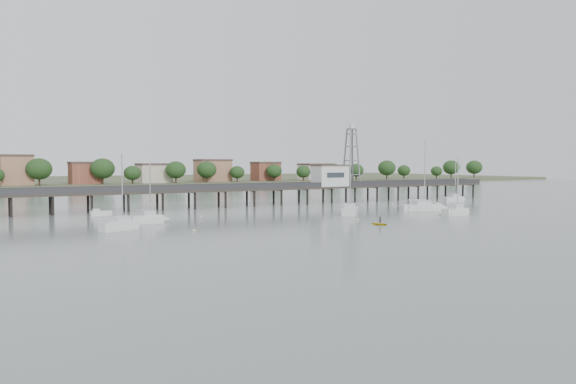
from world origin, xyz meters
The scene contains 15 objects.
ground_plane centered at (0.00, 0.00, 0.00)m, with size 500.00×500.00×0.00m, color slate.
pier centered at (0.00, 60.00, 3.79)m, with size 150.00×5.00×5.50m.
pier_building centered at (25.00, 60.00, 6.67)m, with size 8.40×5.40×5.30m.
lattice_tower centered at (31.50, 60.00, 11.10)m, with size 3.20×3.20×15.50m.
sailboat_a centered at (-31.92, 29.28, 0.65)m, with size 7.13×4.69×11.55m.
sailboat_c centered at (11.65, 33.33, 0.64)m, with size 7.77×8.28×14.49m.
sailboat_d centered at (30.09, 31.23, 0.63)m, with size 9.75×5.41×15.36m.
sailboat_b centered at (-25.99, 35.82, 0.66)m, with size 6.19×2.44×10.19m.
sailboat_e centered at (54.23, 46.55, 0.65)m, with size 6.64×2.20×11.01m.
sailboat_f centered at (27.77, 21.03, 0.65)m, with size 7.04×2.77×11.47m.
white_tender centered at (-30.80, 52.99, 0.45)m, with size 3.77×1.61×1.46m.
yellow_dinghy centered at (4.06, 15.24, 0.00)m, with size 1.87×0.54×2.61m, color yellow.
dinghy_occupant centered at (4.06, 15.24, 0.00)m, with size 0.41×1.11×0.27m, color black.
mooring_buoys centered at (5.79, 31.66, 0.08)m, with size 76.26×25.31×0.39m.
far_shore centered at (0.36, 239.58, 0.95)m, with size 500.00×170.00×10.40m.
Camera 1 is at (-52.30, -53.40, 9.77)m, focal length 35.00 mm.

